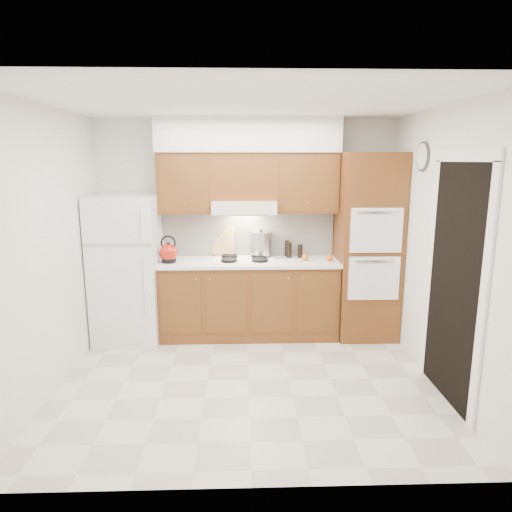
{
  "coord_description": "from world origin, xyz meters",
  "views": [
    {
      "loc": [
        -0.06,
        -4.12,
        2.11
      ],
      "look_at": [
        0.09,
        0.45,
        1.15
      ],
      "focal_mm": 32.0,
      "sensor_mm": 36.0,
      "label": 1
    }
  ],
  "objects_px": {
    "fridge": "(127,269)",
    "oven_cabinet": "(367,247)",
    "stock_pot": "(261,243)",
    "kettle": "(169,253)"
  },
  "relations": [
    {
      "from": "oven_cabinet",
      "to": "kettle",
      "type": "bearing_deg",
      "value": -178.45
    },
    {
      "from": "oven_cabinet",
      "to": "kettle",
      "type": "distance_m",
      "value": 2.35
    },
    {
      "from": "oven_cabinet",
      "to": "stock_pot",
      "type": "height_order",
      "value": "oven_cabinet"
    },
    {
      "from": "fridge",
      "to": "oven_cabinet",
      "type": "bearing_deg",
      "value": 0.7
    },
    {
      "from": "stock_pot",
      "to": "kettle",
      "type": "bearing_deg",
      "value": -165.54
    },
    {
      "from": "kettle",
      "to": "stock_pot",
      "type": "xyz_separation_m",
      "value": [
        1.09,
        0.28,
        0.05
      ]
    },
    {
      "from": "fridge",
      "to": "oven_cabinet",
      "type": "xyz_separation_m",
      "value": [
        2.85,
        0.03,
        0.24
      ]
    },
    {
      "from": "oven_cabinet",
      "to": "stock_pot",
      "type": "relative_size",
      "value": 7.89
    },
    {
      "from": "fridge",
      "to": "oven_cabinet",
      "type": "relative_size",
      "value": 0.78
    },
    {
      "from": "fridge",
      "to": "stock_pot",
      "type": "relative_size",
      "value": 6.17
    }
  ]
}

